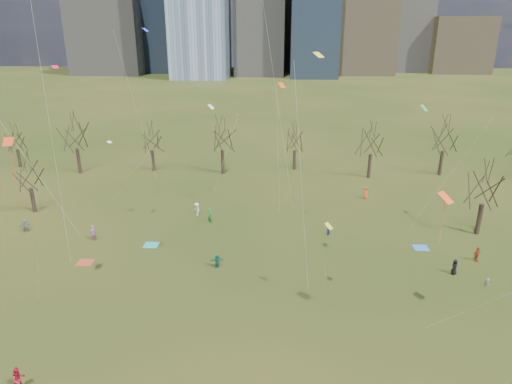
{
  "coord_description": "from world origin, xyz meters",
  "views": [
    {
      "loc": [
        2.29,
        -32.52,
        23.23
      ],
      "look_at": [
        0.0,
        12.0,
        7.0
      ],
      "focal_mm": 32.0,
      "sensor_mm": 36.0,
      "label": 1
    }
  ],
  "objects_px": {
    "blanket_teal": "(151,245)",
    "blanket_navy": "(421,248)",
    "blanket_crimson": "(85,262)",
    "person_2": "(19,380)"
  },
  "relations": [
    {
      "from": "person_2",
      "to": "blanket_crimson",
      "type": "bearing_deg",
      "value": 43.87
    },
    {
      "from": "blanket_teal",
      "to": "blanket_navy",
      "type": "relative_size",
      "value": 1.0
    },
    {
      "from": "blanket_teal",
      "to": "blanket_crimson",
      "type": "xyz_separation_m",
      "value": [
        -5.81,
        -4.38,
        0.0
      ]
    },
    {
      "from": "blanket_teal",
      "to": "blanket_navy",
      "type": "height_order",
      "value": "same"
    },
    {
      "from": "blanket_navy",
      "to": "person_2",
      "type": "relative_size",
      "value": 0.84
    },
    {
      "from": "blanket_navy",
      "to": "person_2",
      "type": "bearing_deg",
      "value": -145.35
    },
    {
      "from": "blanket_navy",
      "to": "blanket_crimson",
      "type": "bearing_deg",
      "value": -171.75
    },
    {
      "from": "blanket_teal",
      "to": "blanket_crimson",
      "type": "distance_m",
      "value": 7.27
    },
    {
      "from": "blanket_crimson",
      "to": "person_2",
      "type": "xyz_separation_m",
      "value": [
        2.86,
        -17.7,
        0.94
      ]
    },
    {
      "from": "blanket_navy",
      "to": "person_2",
      "type": "xyz_separation_m",
      "value": [
        -33.17,
        -22.92,
        0.94
      ]
    }
  ]
}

